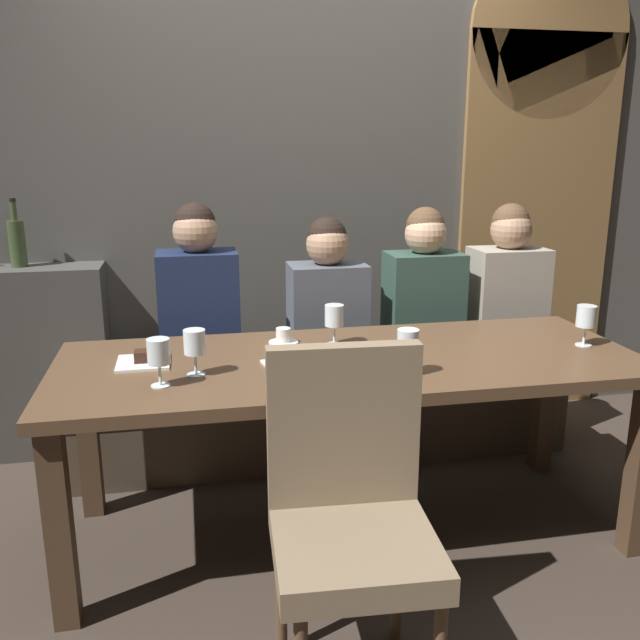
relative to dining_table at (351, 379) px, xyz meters
The scene contains 19 objects.
ground 0.65m from the dining_table, ahead, with size 9.00×9.00×0.00m, color #382D26.
back_wall_tiled 1.49m from the dining_table, 90.00° to the left, with size 6.00×0.12×3.00m, color #4C4944.
arched_door 1.91m from the dining_table, 40.43° to the left, with size 0.90×0.05×2.55m.
dining_table is the anchor object (origin of this frame).
banquette_bench 0.82m from the dining_table, 90.00° to the left, with size 2.50×0.44×0.45m.
chair_near_side 0.75m from the dining_table, 104.01° to the right, with size 0.46×0.46×0.98m.
diner_redhead 0.90m from the dining_table, 128.74° to the left, with size 0.36×0.24×0.82m.
diner_bearded 0.69m from the dining_table, 85.81° to the left, with size 0.36×0.24×0.75m.
diner_far_end 0.88m from the dining_table, 52.17° to the left, with size 0.36×0.24×0.78m.
diner_near_end 1.20m from the dining_table, 35.15° to the left, with size 0.36×0.24×0.79m.
wine_bottle_pale_label 1.79m from the dining_table, 142.53° to the left, with size 0.08×0.08×0.33m.
wine_glass_end_left 0.27m from the dining_table, 99.07° to the left, with size 0.08×0.08×0.16m.
wine_glass_far_left 0.62m from the dining_table, behind, with size 0.08×0.08×0.16m.
wine_glass_far_right 0.97m from the dining_table, ahead, with size 0.08×0.08×0.16m.
wine_glass_near_left 0.75m from the dining_table, 165.54° to the right, with size 0.08×0.08×0.16m.
wine_glass_center_back 0.34m from the dining_table, 58.17° to the right, with size 0.08×0.08×0.16m.
espresso_cup 0.34m from the dining_table, 134.40° to the left, with size 0.12×0.12×0.06m.
dessert_plate 0.77m from the dining_table, behind, with size 0.19×0.19×0.05m.
folded_napkin 0.30m from the dining_table, behind, with size 0.11×0.10×0.01m, color silver.
Camera 1 is at (-0.59, -2.36, 1.52)m, focal length 37.78 mm.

